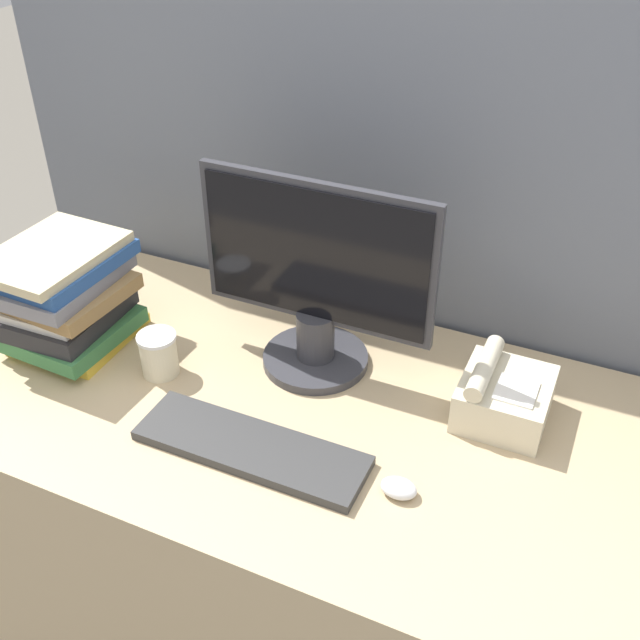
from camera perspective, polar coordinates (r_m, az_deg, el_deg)
cubicle_panel_rear at (r=1.76m, az=6.95°, el=2.90°), size 2.06×0.04×1.70m
desk at (r=1.77m, az=1.28°, el=-16.80°), size 1.66×0.77×0.77m
monitor at (r=1.52m, az=-0.33°, el=2.51°), size 0.50×0.23×0.42m
keyboard at (r=1.42m, az=-5.27°, el=-9.66°), size 0.45×0.13×0.02m
mouse at (r=1.34m, az=6.02°, el=-12.62°), size 0.07×0.05×0.03m
coffee_cup at (r=1.60m, az=-12.19°, el=-2.55°), size 0.08×0.08×0.10m
book_stack at (r=1.71m, az=-18.85°, el=1.75°), size 0.25×0.30×0.24m
desk_telephone at (r=1.50m, az=13.77°, el=-5.67°), size 0.17×0.18×0.12m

